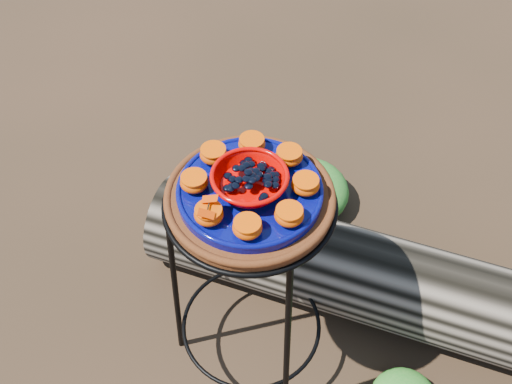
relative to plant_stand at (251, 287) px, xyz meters
The scene contains 18 objects.
ground 0.35m from the plant_stand, ahead, with size 60.00×60.00×0.00m, color black.
plant_stand is the anchor object (origin of this frame).
terracotta_saucer 0.37m from the plant_stand, ahead, with size 0.38×0.38×0.03m, color #401707.
cobalt_plate 0.39m from the plant_stand, ahead, with size 0.33×0.33×0.02m, color #050036.
red_bowl 0.43m from the plant_stand, ahead, with size 0.16×0.16×0.05m, color #C10200, non-canonical shape.
glass_gems 0.46m from the plant_stand, ahead, with size 0.13×0.13×0.02m, color black, non-canonical shape.
orange_half_0 0.44m from the plant_stand, 100.68° to the right, with size 0.06×0.06×0.03m, color #AB1F00.
orange_half_1 0.44m from the plant_stand, 58.08° to the right, with size 0.06×0.06×0.03m, color #AB1F00.
orange_half_2 0.44m from the plant_stand, 13.08° to the right, with size 0.06×0.06×0.03m, color #AB1F00.
orange_half_3 0.44m from the plant_stand, 31.92° to the left, with size 0.06×0.06×0.03m, color #AB1F00.
orange_half_4 0.44m from the plant_stand, 76.92° to the left, with size 0.06×0.06×0.03m, color #AB1F00.
orange_half_5 0.44m from the plant_stand, 121.92° to the left, with size 0.06×0.06×0.03m, color #AB1F00.
orange_half_6 0.44m from the plant_stand, 166.92° to the left, with size 0.06×0.06×0.03m, color #AB1F00.
orange_half_7 0.44m from the plant_stand, 148.08° to the right, with size 0.06×0.06×0.03m, color #AB1F00.
butterfly 0.46m from the plant_stand, 100.68° to the right, with size 0.07×0.05×0.01m, color #CD3000, non-canonical shape.
driftwood_log 0.49m from the plant_stand, 52.79° to the left, with size 1.54×0.40×0.29m, color black, non-canonical shape.
foliage_left 0.50m from the plant_stand, 138.82° to the left, with size 0.28×0.28×0.14m, color #1E6D1C.
foliage_back 0.68m from the plant_stand, 105.46° to the left, with size 0.31×0.31×0.16m, color #1E6D1C.
Camera 1 is at (0.53, -0.77, 1.82)m, focal length 45.00 mm.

